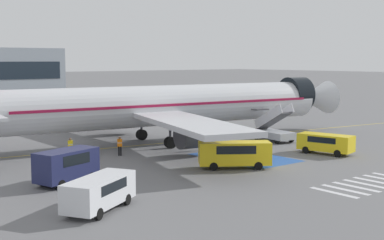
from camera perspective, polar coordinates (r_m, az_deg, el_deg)
The scene contains 19 objects.
ground_plane at distance 53.81m, azimuth -2.60°, elevation -2.49°, with size 600.00×600.00×0.00m, color slate.
apron_leadline_yellow at distance 54.26m, azimuth -2.36°, elevation -2.41°, with size 0.20×79.08×0.01m, color gold.
apron_stand_patch_blue at distance 46.22m, azimuth 5.62°, elevation -3.99°, with size 5.61×8.82×0.01m, color #2856A8.
apron_walkway_bar_0 at distance 35.24m, azimuth 14.90°, elevation -7.49°, with size 0.44×3.60×0.01m, color silver.
apron_walkway_bar_1 at distance 36.19m, azimuth 16.03°, elevation -7.15°, with size 0.44×3.60×0.01m, color silver.
apron_walkway_bar_2 at distance 37.16m, azimuth 17.10°, elevation -6.83°, with size 0.44×3.60×0.01m, color silver.
apron_walkway_bar_3 at distance 38.14m, azimuth 18.11°, elevation -6.53°, with size 0.44×3.60×0.01m, color silver.
apron_walkway_bar_4 at distance 39.13m, azimuth 19.08°, elevation -6.24°, with size 0.44×3.60×0.01m, color silver.
airliner at distance 53.50m, azimuth -3.00°, elevation 1.53°, with size 45.65×36.56×11.06m.
boarding_stairs_forward at distance 55.78m, azimuth 8.64°, elevation -1.21°, with size 2.83×5.44×4.02m.
service_van_0 at distance 30.34m, azimuth -9.85°, elevation -7.41°, with size 5.35×4.19×1.88m.
service_van_1 at distance 48.99m, azimuth 14.07°, elevation -2.29°, with size 2.86×5.09×1.76m.
service_van_2 at distance 37.14m, azimuth -13.23°, elevation -4.56°, with size 4.79×3.20×2.32m.
service_van_3 at distance 41.40m, azimuth 4.57°, elevation -3.47°, with size 5.53×4.62×2.06m.
baggage_cart at distance 47.84m, azimuth 3.40°, elevation -3.31°, with size 2.55×3.00×0.87m.
ground_crew_0 at distance 47.05m, azimuth -12.85°, elevation -2.75°, with size 0.48×0.37×1.69m.
ground_crew_1 at distance 47.10m, azimuth -7.71°, elevation -2.62°, with size 0.49×0.42×1.70m.
ground_crew_2 at distance 49.46m, azimuth 1.37°, elevation -2.07°, with size 0.26×0.45×1.78m.
traffic_cone_0 at distance 60.37m, azimuth 9.30°, elevation -1.36°, with size 0.43×0.43×0.48m.
Camera 1 is at (-31.52, -42.81, 8.37)m, focal length 50.00 mm.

